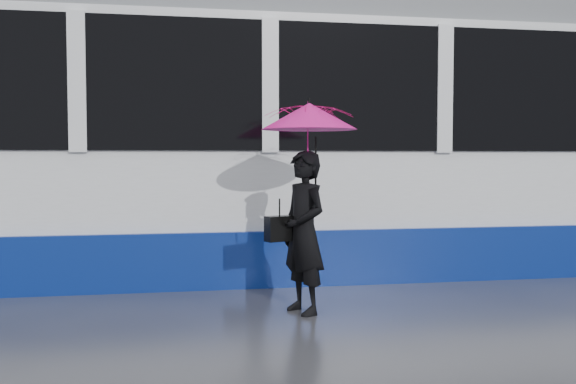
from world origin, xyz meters
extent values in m
plane|color=#2E2E34|center=(0.00, 0.00, 0.00)|extent=(90.00, 90.00, 0.00)
cube|color=#3F3D38|center=(0.00, 1.78, 0.01)|extent=(34.00, 0.07, 0.02)
cube|color=#3F3D38|center=(0.00, 3.22, 0.01)|extent=(34.00, 0.07, 0.02)
cube|color=white|center=(0.90, 2.50, 1.52)|extent=(24.00, 2.40, 2.95)
cube|color=navy|center=(0.90, 2.50, 0.31)|extent=(24.00, 2.56, 0.62)
cube|color=black|center=(0.90, 2.50, 2.20)|extent=(23.00, 2.48, 1.40)
cube|color=slate|center=(0.90, 2.50, 3.17)|extent=(23.60, 2.20, 0.35)
imported|color=black|center=(0.53, 0.08, 0.74)|extent=(0.54, 0.64, 1.48)
imported|color=#F81483|center=(0.58, 0.08, 1.56)|extent=(1.07, 1.08, 0.74)
cone|color=#F81483|center=(0.58, 0.08, 1.80)|extent=(1.15, 1.15, 0.24)
cylinder|color=black|center=(0.58, 0.08, 1.94)|extent=(0.01, 0.01, 0.06)
cylinder|color=black|center=(0.64, 0.10, 1.29)|extent=(0.02, 0.02, 0.65)
cube|color=black|center=(0.31, 0.10, 0.78)|extent=(0.29, 0.21, 0.23)
cylinder|color=black|center=(0.31, 0.10, 0.98)|extent=(0.01, 0.01, 0.18)
camera|label=1|loc=(-0.64, -5.61, 1.41)|focal=40.00mm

